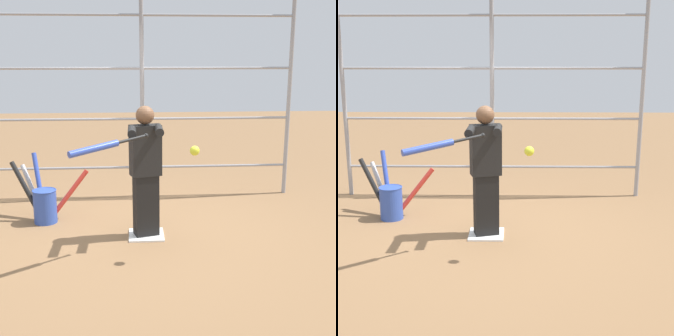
% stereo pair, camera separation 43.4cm
% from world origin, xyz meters
% --- Properties ---
extents(ground_plane, '(24.00, 24.00, 0.00)m').
position_xyz_m(ground_plane, '(0.00, 0.00, 0.00)').
color(ground_plane, olive).
extents(home_plate, '(0.40, 0.40, 0.02)m').
position_xyz_m(home_plate, '(0.00, 0.00, 0.01)').
color(home_plate, white).
rests_on(home_plate, ground).
extents(fence_backstop, '(4.30, 0.06, 2.99)m').
position_xyz_m(fence_backstop, '(0.00, -1.60, 1.50)').
color(fence_backstop, '#939399').
rests_on(fence_backstop, ground).
extents(batter, '(0.37, 0.58, 1.50)m').
position_xyz_m(batter, '(0.00, 0.02, 0.81)').
color(batter, black).
rests_on(batter, ground).
extents(baseball_bat_swinging, '(0.75, 0.55, 0.14)m').
position_xyz_m(baseball_bat_swinging, '(0.43, 0.70, 1.19)').
color(baseball_bat_swinging, black).
extents(softball_in_flight, '(0.10, 0.10, 0.10)m').
position_xyz_m(softball_in_flight, '(-0.46, 0.65, 1.13)').
color(softball_in_flight, yellow).
extents(bat_bucket, '(0.99, 0.58, 0.83)m').
position_xyz_m(bat_bucket, '(1.25, -0.57, 0.25)').
color(bat_bucket, '#3351B2').
rests_on(bat_bucket, ground).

